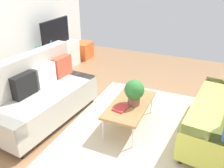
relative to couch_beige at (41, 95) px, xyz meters
The scene contains 12 objects.
ground_plane 1.56m from the couch_beige, 79.27° to the right, with size 7.68×7.68×0.00m, color #936B47.
area_rug 1.71m from the couch_beige, 78.47° to the right, with size 2.90×2.20×0.01m, color beige.
couch_beige is the anchor object (origin of this frame).
coffee_table 1.47m from the couch_beige, 75.01° to the right, with size 1.10×0.56×0.42m.
tv_console 2.11m from the couch_beige, 28.15° to the left, with size 1.40×0.44×0.64m, color silver.
tv 2.15m from the couch_beige, 27.67° to the left, with size 1.00×0.20×0.64m.
storage_trunk 3.09m from the couch_beige, 16.80° to the left, with size 0.52×0.40×0.44m, color orange.
potted_plant 1.55m from the couch_beige, 75.37° to the right, with size 0.31×0.31×0.41m.
table_book_0 1.36m from the couch_beige, 82.22° to the right, with size 0.24×0.18×0.03m, color red.
vase_0 1.67m from the couch_beige, 39.27° to the left, with size 0.12×0.12×0.14m, color #33B29E.
vase_1 1.80m from the couch_beige, 35.69° to the left, with size 0.10×0.10×0.12m, color #4C72B2.
bottle_0 1.89m from the couch_beige, 30.58° to the left, with size 0.06×0.06×0.21m, color #3359B2.
Camera 1 is at (-3.00, -1.01, 2.36)m, focal length 38.60 mm.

